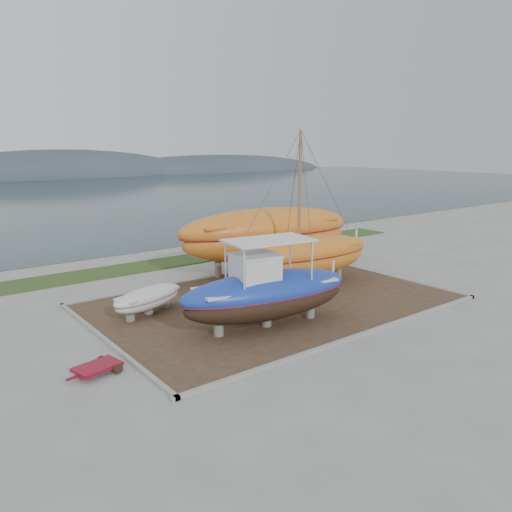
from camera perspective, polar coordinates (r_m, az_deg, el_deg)
ground at (r=23.89m, az=8.03°, el=-7.60°), size 140.00×140.00×0.00m
dirt_patch at (r=26.65m, az=1.87°, el=-5.25°), size 18.00×12.00×0.06m
curb_frame at (r=26.64m, az=1.87°, el=-5.16°), size 18.60×12.60×0.15m
grass_strip at (r=35.95m, az=-9.86°, el=-0.71°), size 44.00×3.00×0.08m
sea at (r=87.45m, az=-26.96°, el=5.87°), size 260.00×100.00×0.04m
blue_caique at (r=22.51m, az=1.23°, el=-3.17°), size 8.70×3.85×4.04m
white_dinghy at (r=25.15m, az=-12.22°, el=-5.06°), size 4.50×2.92×1.27m
orange_sailboat at (r=28.66m, az=5.70°, el=5.19°), size 9.28×3.48×8.94m
orange_bare_hull at (r=32.64m, az=1.30°, el=1.80°), size 12.78×5.57×4.05m
red_trailer at (r=19.57m, az=-17.66°, el=-12.24°), size 2.62×1.68×0.34m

